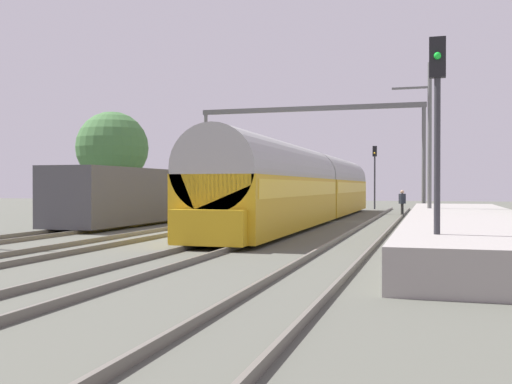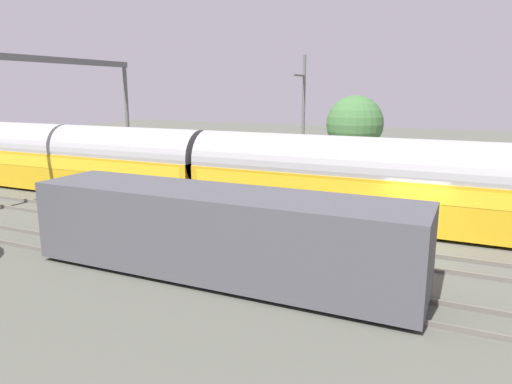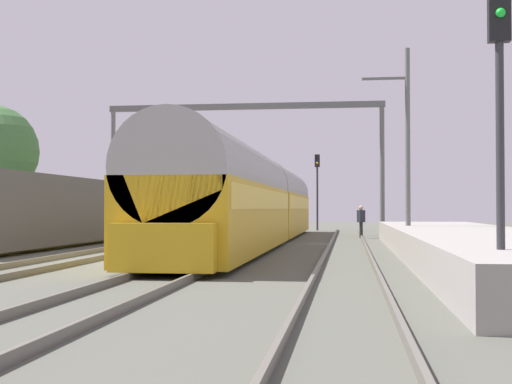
% 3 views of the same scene
% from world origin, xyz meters
% --- Properties ---
extents(ground, '(120.00, 120.00, 0.00)m').
position_xyz_m(ground, '(0.00, 0.00, 0.00)').
color(ground, '#52544A').
extents(track_far_west, '(1.52, 60.00, 0.16)m').
position_xyz_m(track_far_west, '(-6.13, 0.00, 0.08)').
color(track_far_west, '#615C53').
rests_on(track_far_west, ground).
extents(track_west, '(1.52, 60.00, 0.16)m').
position_xyz_m(track_west, '(-2.04, 0.00, 0.08)').
color(track_west, '#615C53').
rests_on(track_west, ground).
extents(track_east, '(1.52, 60.00, 0.16)m').
position_xyz_m(track_east, '(2.04, 0.00, 0.08)').
color(track_east, '#615C53').
rests_on(track_east, ground).
extents(track_far_east, '(1.52, 60.00, 0.16)m').
position_xyz_m(track_far_east, '(6.13, 0.00, 0.08)').
color(track_far_east, '#615C53').
rests_on(track_far_east, ground).
extents(platform, '(4.40, 28.00, 0.90)m').
position_xyz_m(platform, '(9.94, 2.00, 0.45)').
color(platform, gray).
rests_on(platform, ground).
extents(passenger_train, '(2.93, 32.85, 3.82)m').
position_xyz_m(passenger_train, '(2.04, 10.71, 1.97)').
color(passenger_train, gold).
rests_on(passenger_train, ground).
extents(freight_car, '(2.80, 13.00, 2.70)m').
position_xyz_m(freight_car, '(-6.13, 5.29, 1.47)').
color(freight_car, '#47474C').
rests_on(freight_car, ground).
extents(person_crossing, '(0.45, 0.46, 1.73)m').
position_xyz_m(person_crossing, '(6.84, 16.82, 1.03)').
color(person_crossing, '#262626').
rests_on(person_crossing, ground).
extents(railway_signal_near, '(0.36, 0.30, 5.30)m').
position_xyz_m(railway_signal_near, '(8.71, -8.81, 3.38)').
color(railway_signal_near, '#2D2D33').
rests_on(railway_signal_near, ground).
extents(railway_signal_far, '(0.36, 0.30, 5.44)m').
position_xyz_m(railway_signal_far, '(3.96, 29.66, 3.46)').
color(railway_signal_far, '#2D2D33').
rests_on(railway_signal_far, ground).
extents(catenary_gantry, '(16.65, 0.28, 7.86)m').
position_xyz_m(catenary_gantry, '(0.00, 20.63, 5.91)').
color(catenary_gantry, '#5E5F5F').
rests_on(catenary_gantry, ground).
extents(catenary_pole_east_mid, '(1.90, 0.20, 8.00)m').
position_xyz_m(catenary_pole_east_mid, '(8.48, 7.58, 4.15)').
color(catenary_pole_east_mid, '#5E5F5F').
rests_on(catenary_pole_east_mid, ground).
extents(tree_west_background, '(5.17, 5.17, 7.35)m').
position_xyz_m(tree_west_background, '(-13.44, 15.75, 4.75)').
color(tree_west_background, '#4C3826').
rests_on(tree_west_background, ground).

